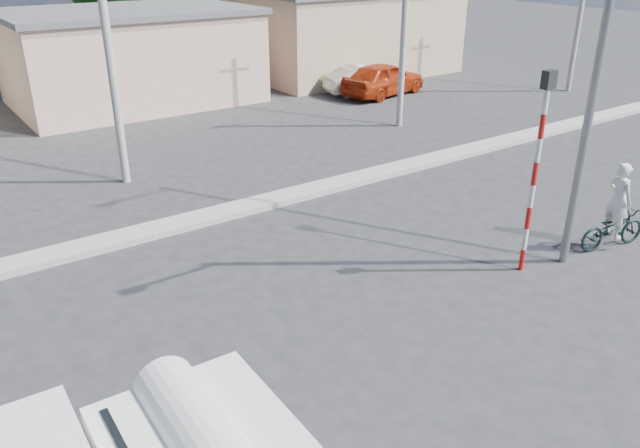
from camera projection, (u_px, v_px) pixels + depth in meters
ground_plane at (473, 353)px, 10.99m from camera, size 120.00×120.00×0.00m
median at (249, 206)px, 16.91m from camera, size 40.00×0.80×0.16m
bicycle at (613, 229)px, 14.61m from camera, size 1.92×1.02×0.96m
cyclist at (616, 212)px, 14.44m from camera, size 0.57×0.74×1.80m
car_cream at (366, 80)px, 29.64m from camera, size 4.23×2.34×1.32m
car_red at (383, 79)px, 29.25m from camera, size 4.84×2.68×1.56m
traffic_pole at (537, 158)px, 12.72m from camera, size 0.28×0.18×4.36m
streetlight at (599, 36)px, 12.02m from camera, size 2.34×0.22×9.00m
building_row at (111, 56)px, 27.07m from camera, size 37.80×7.30×4.44m
utility_poles at (271, 29)px, 19.96m from camera, size 35.40×0.24×8.00m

